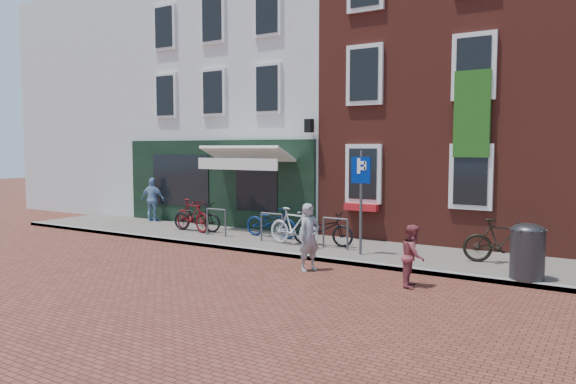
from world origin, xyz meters
The scene contains 16 objects.
ground centered at (0.00, 0.00, 0.00)m, with size 80.00×80.00×0.00m, color brown.
sidewalk centered at (1.00, 1.50, 0.05)m, with size 24.00×3.00×0.10m, color slate.
building_stucco centered at (-5.00, 7.00, 4.50)m, with size 8.00×8.00×9.00m, color silver.
building_brick_mid centered at (2.00, 7.00, 5.00)m, with size 6.00×8.00×10.00m, color maroon.
filler_left centered at (-12.50, 7.00, 4.50)m, with size 7.00×8.00×9.00m, color silver.
litter_bin centered at (5.27, 0.30, 0.73)m, with size 0.66×0.66×1.22m.
parking_sign centered at (1.36, 0.87, 1.80)m, with size 0.50×0.08×2.59m.
woman centered at (0.95, -0.97, 0.76)m, with size 0.55×0.36×1.51m, color gray.
boy centered at (3.37, -1.07, 0.62)m, with size 0.60×0.47×1.23m, color #903D43.
cafe_person centered at (-7.57, 2.56, 0.89)m, with size 0.92×0.38×1.57m, color #7FA5D0.
bicycle_0 centered at (-4.61, 1.59, 0.56)m, with size 0.61×1.75×0.92m, color black.
bicycle_1 centered at (-4.71, 1.48, 0.61)m, with size 0.48×1.70×1.02m, color #55090E.
bicycle_2 centered at (-1.96, 1.86, 0.56)m, with size 0.61×1.75×0.92m, color #081F50.
bicycle_3 centered at (-0.69, 1.07, 0.61)m, with size 0.48×1.70×1.02m, color #BBBCBE.
bicycle_4 centered at (-0.02, 1.47, 0.56)m, with size 0.61×1.75×0.92m, color black.
bicycle_5 centered at (4.54, 1.63, 0.61)m, with size 0.48×1.70×1.02m, color black.
Camera 1 is at (6.82, -11.31, 2.75)m, focal length 33.66 mm.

